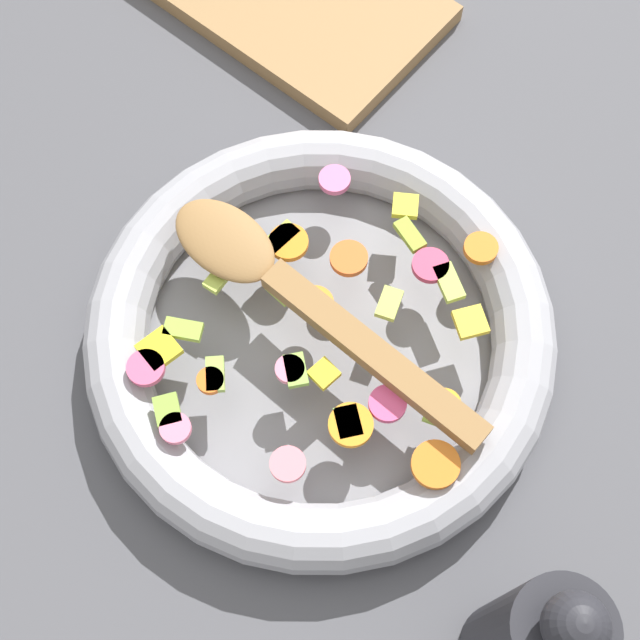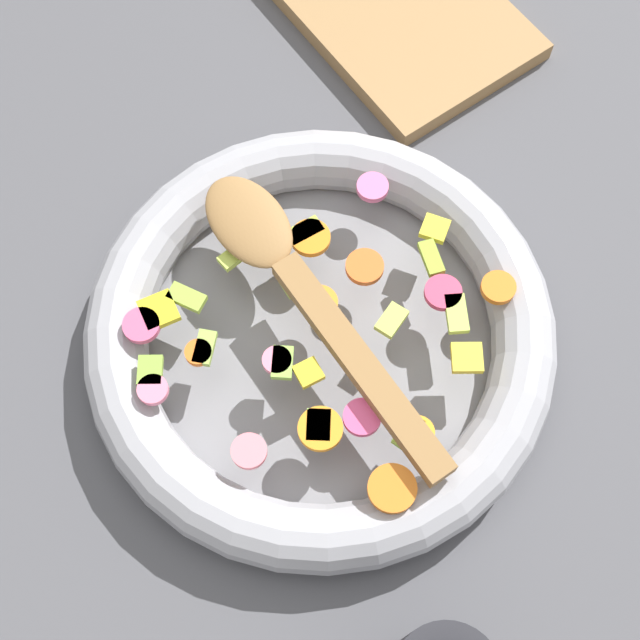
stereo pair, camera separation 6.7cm
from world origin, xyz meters
The scene contains 4 objects.
ground_plane centered at (0.00, 0.00, 0.00)m, with size 4.00×4.00×0.00m, color #4C4C51.
skillet centered at (0.00, 0.00, 0.02)m, with size 0.37×0.37×0.05m.
chopped_vegetables centered at (-0.01, 0.01, 0.05)m, with size 0.25×0.29×0.01m.
wooden_spoon centered at (0.03, 0.00, 0.06)m, with size 0.29×0.06×0.01m.
Camera 2 is at (-0.21, 0.15, 0.66)m, focal length 50.00 mm.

